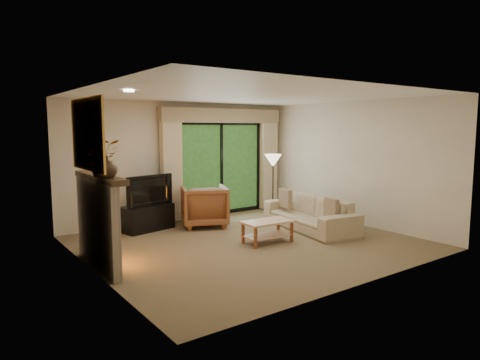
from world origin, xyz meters
TOP-DOWN VIEW (x-y plane):
  - floor at (0.00, 0.00)m, footprint 5.50×5.50m
  - ceiling at (0.00, 0.00)m, footprint 5.50×5.50m
  - wall_back at (0.00, 2.50)m, footprint 5.00×0.00m
  - wall_front at (0.00, -2.50)m, footprint 5.00×0.00m
  - wall_left at (-2.75, 0.00)m, footprint 0.00×5.00m
  - wall_right at (2.75, 0.00)m, footprint 0.00×5.00m
  - fireplace at (-2.63, 0.20)m, footprint 0.24×1.70m
  - mirror at (-2.71, 0.20)m, footprint 0.07×1.45m
  - sliding_door at (1.00, 2.45)m, footprint 2.26×0.10m
  - curtain_left at (-0.35, 2.34)m, footprint 0.45×0.18m
  - curtain_right at (2.35, 2.34)m, footprint 0.45×0.18m
  - cornice at (1.00, 2.36)m, footprint 3.20×0.24m
  - media_console at (-1.10, 1.95)m, footprint 1.10×0.66m
  - tv at (-1.10, 1.95)m, footprint 1.06×0.35m
  - armchair at (0.02, 1.61)m, footprint 1.20×1.22m
  - sofa at (1.61, 0.12)m, footprint 1.26×2.36m
  - pillow_near at (1.53, -0.52)m, footprint 0.15×0.37m
  - pillow_far at (1.53, 0.77)m, footprint 0.17×0.40m
  - coffee_table at (0.25, -0.19)m, footprint 0.92×0.55m
  - floor_lamp at (1.71, 1.39)m, footprint 0.50×0.50m
  - vase at (-2.61, -0.25)m, footprint 0.36×0.36m
  - branches at (-2.61, -0.09)m, footprint 0.49×0.44m

SIDE VIEW (x-z plane):
  - floor at x=0.00m, z-range 0.00..0.00m
  - coffee_table at x=0.25m, z-range 0.00..0.40m
  - media_console at x=-1.10m, z-range 0.00..0.51m
  - sofa at x=1.61m, z-range 0.00..0.65m
  - armchair at x=0.02m, z-range 0.00..0.85m
  - pillow_near at x=1.53m, z-range 0.37..0.72m
  - pillow_far at x=1.53m, z-range 0.36..0.75m
  - fireplace at x=-2.63m, z-range 0.00..1.37m
  - floor_lamp at x=1.71m, z-range 0.00..1.45m
  - tv at x=-1.10m, z-range 0.51..1.12m
  - sliding_door at x=1.00m, z-range 0.02..2.18m
  - curtain_left at x=-0.35m, z-range 0.02..2.38m
  - curtain_right at x=2.35m, z-range 0.02..2.38m
  - wall_back at x=0.00m, z-range -1.20..3.80m
  - wall_front at x=0.00m, z-range -1.20..3.80m
  - wall_left at x=-2.75m, z-range -1.20..3.80m
  - wall_right at x=2.75m, z-range -1.20..3.80m
  - vase at x=-2.61m, z-range 1.37..1.67m
  - branches at x=-2.61m, z-range 1.37..1.88m
  - mirror at x=-2.71m, z-range 1.44..2.46m
  - cornice at x=1.00m, z-range 2.16..2.48m
  - ceiling at x=0.00m, z-range 2.60..2.60m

